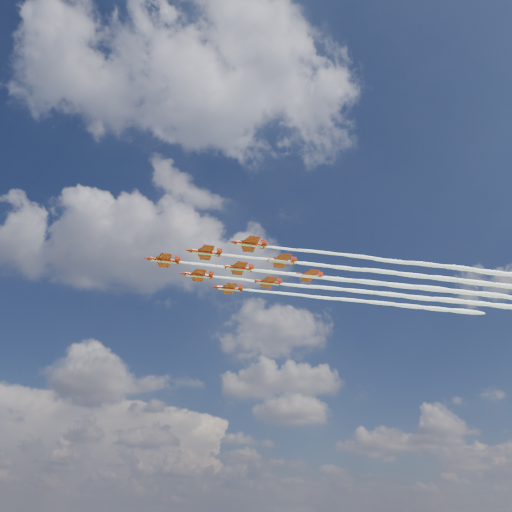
{
  "coord_description": "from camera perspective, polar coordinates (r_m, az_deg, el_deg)",
  "views": [
    {
      "loc": [
        -1.12,
        -120.14,
        23.92
      ],
      "look_at": [
        10.68,
        -0.72,
        87.3
      ],
      "focal_mm": 35.0,
      "sensor_mm": 36.0,
      "label": 1
    }
  ],
  "objects": [
    {
      "name": "jet_row3_centre",
      "position": [
        150.11,
        15.78,
        -3.21
      ],
      "size": [
        99.26,
        17.84,
        2.35
      ],
      "rotation": [
        0.0,
        0.0,
        0.14
      ],
      "color": "#B9200A"
    },
    {
      "name": "jet_lead",
      "position": [
        141.85,
        8.66,
        -2.51
      ],
      "size": [
        99.26,
        17.84,
        2.35
      ],
      "rotation": [
        0.0,
        0.0,
        0.14
      ],
      "color": "#B9200A"
    },
    {
      "name": "jet_row2_port",
      "position": [
        140.16,
        13.48,
        -1.71
      ],
      "size": [
        99.26,
        17.84,
        2.35
      ],
      "rotation": [
        0.0,
        0.0,
        0.14
      ],
      "color": "#B9200A"
    },
    {
      "name": "jet_row3_starb",
      "position": [
        161.19,
        13.53,
        -5.22
      ],
      "size": [
        99.26,
        17.84,
        2.35
      ],
      "rotation": [
        0.0,
        0.0,
        0.14
      ],
      "color": "#B9200A"
    },
    {
      "name": "jet_row2_starb",
      "position": [
        151.34,
        11.24,
        -3.96
      ],
      "size": [
        99.26,
        17.84,
        2.35
      ],
      "rotation": [
        0.0,
        0.0,
        0.14
      ],
      "color": "#B9200A"
    },
    {
      "name": "jet_row3_port",
      "position": [
        139.5,
        18.38,
        -0.88
      ],
      "size": [
        99.26,
        17.84,
        2.35
      ],
      "rotation": [
        0.0,
        0.0,
        0.14
      ],
      "color": "#B9200A"
    },
    {
      "name": "jet_row4_port",
      "position": [
        149.84,
        20.36,
        -2.43
      ],
      "size": [
        99.26,
        17.84,
        2.35
      ],
      "rotation": [
        0.0,
        0.0,
        0.14
      ],
      "color": "#B9200A"
    },
    {
      "name": "jet_row4_starb",
      "position": [
        160.35,
        17.8,
        -4.51
      ],
      "size": [
        99.26,
        17.84,
        2.35
      ],
      "rotation": [
        0.0,
        0.0,
        0.14
      ],
      "color": "#B9200A"
    },
    {
      "name": "jet_tail",
      "position": [
        160.44,
        22.08,
        -3.78
      ],
      "size": [
        99.26,
        17.84,
        2.35
      ],
      "rotation": [
        0.0,
        0.0,
        0.14
      ],
      "color": "#B9200A"
    }
  ]
}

